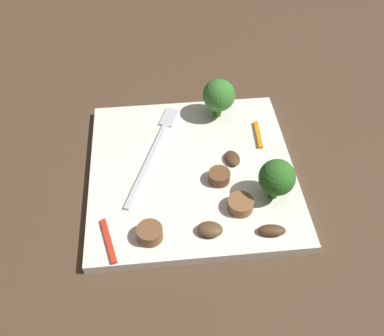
{
  "coord_description": "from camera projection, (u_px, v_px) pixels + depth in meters",
  "views": [
    {
      "loc": [
        -0.35,
        0.03,
        0.41
      ],
      "look_at": [
        0.0,
        0.0,
        0.01
      ],
      "focal_mm": 39.51,
      "sensor_mm": 36.0,
      "label": 1
    }
  ],
  "objects": [
    {
      "name": "ground_plane",
      "position": [
        192.0,
        175.0,
        0.54
      ],
      "size": [
        1.4,
        1.4,
        0.0
      ],
      "primitive_type": "plane",
      "color": "#4C3826"
    },
    {
      "name": "plate",
      "position": [
        192.0,
        171.0,
        0.53
      ],
      "size": [
        0.25,
        0.25,
        0.01
      ],
      "primitive_type": "cube",
      "color": "white",
      "rests_on": "ground_plane"
    },
    {
      "name": "fork",
      "position": [
        155.0,
        146.0,
        0.55
      ],
      "size": [
        0.17,
        0.08,
        0.0
      ],
      "rotation": [
        0.0,
        0.0,
        -0.37
      ],
      "color": "silver",
      "rests_on": "plate"
    },
    {
      "name": "broccoli_floret_0",
      "position": [
        277.0,
        178.0,
        0.47
      ],
      "size": [
        0.04,
        0.04,
        0.05
      ],
      "color": "#347525",
      "rests_on": "plate"
    },
    {
      "name": "broccoli_floret_1",
      "position": [
        219.0,
        96.0,
        0.56
      ],
      "size": [
        0.04,
        0.04,
        0.06
      ],
      "color": "#408630",
      "rests_on": "plate"
    },
    {
      "name": "sausage_slice_0",
      "position": [
        150.0,
        233.0,
        0.45
      ],
      "size": [
        0.04,
        0.04,
        0.02
      ],
      "primitive_type": "cylinder",
      "rotation": [
        0.0,
        0.0,
        2.66
      ],
      "color": "brown",
      "rests_on": "plate"
    },
    {
      "name": "sausage_slice_1",
      "position": [
        240.0,
        205.0,
        0.48
      ],
      "size": [
        0.04,
        0.04,
        0.01
      ],
      "primitive_type": "cylinder",
      "rotation": [
        0.0,
        0.0,
        1.21
      ],
      "color": "brown",
      "rests_on": "plate"
    },
    {
      "name": "sausage_slice_2",
      "position": [
        219.0,
        177.0,
        0.51
      ],
      "size": [
        0.04,
        0.04,
        0.01
      ],
      "primitive_type": "cylinder",
      "rotation": [
        0.0,
        0.0,
        2.35
      ],
      "color": "brown",
      "rests_on": "plate"
    },
    {
      "name": "mushroom_0",
      "position": [
        210.0,
        229.0,
        0.46
      ],
      "size": [
        0.03,
        0.03,
        0.01
      ],
      "primitive_type": "ellipsoid",
      "rotation": [
        0.0,
        0.0,
        1.38
      ],
      "color": "brown",
      "rests_on": "plate"
    },
    {
      "name": "mushroom_1",
      "position": [
        232.0,
        158.0,
        0.53
      ],
      "size": [
        0.03,
        0.02,
        0.01
      ],
      "primitive_type": "ellipsoid",
      "rotation": [
        0.0,
        0.0,
        0.16
      ],
      "color": "#4C331E",
      "rests_on": "plate"
    },
    {
      "name": "mushroom_2",
      "position": [
        272.0,
        230.0,
        0.46
      ],
      "size": [
        0.02,
        0.03,
        0.01
      ],
      "primitive_type": "ellipsoid",
      "rotation": [
        0.0,
        0.0,
        4.59
      ],
      "color": "#4C331E",
      "rests_on": "plate"
    },
    {
      "name": "pepper_strip_0",
      "position": [
        109.0,
        241.0,
        0.45
      ],
      "size": [
        0.06,
        0.02,
        0.0
      ],
      "primitive_type": "cube",
      "rotation": [
        0.0,
        0.0,
        0.25
      ],
      "color": "red",
      "rests_on": "plate"
    },
    {
      "name": "pepper_strip_1",
      "position": [
        258.0,
        135.0,
        0.56
      ],
      "size": [
        0.05,
        0.01,
        0.0
      ],
      "primitive_type": "cube",
      "rotation": [
        0.0,
        0.0,
        6.23
      ],
      "color": "orange",
      "rests_on": "plate"
    }
  ]
}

